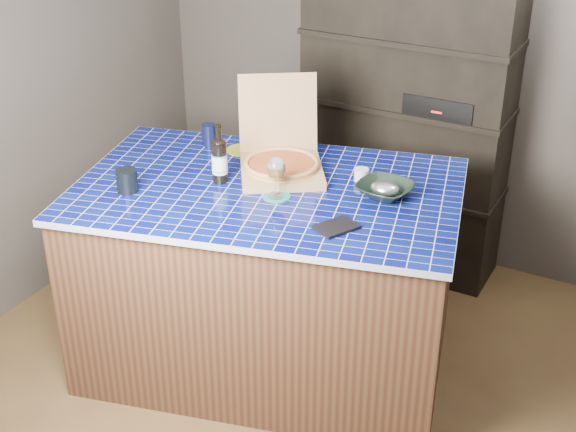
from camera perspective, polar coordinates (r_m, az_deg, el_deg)
The scene contains 14 objects.
room at distance 3.41m, azimuth -0.60°, elevation 3.44°, with size 3.50×3.50×3.50m.
shelving_unit at distance 4.83m, azimuth 8.36°, elevation 6.27°, with size 1.20×0.41×1.80m.
kitchen_island at distance 4.06m, azimuth -1.39°, elevation -4.27°, with size 2.05×1.57×1.00m.
pizza_box at distance 3.93m, azimuth -0.49°, elevation 3.88°, with size 0.59×0.62×0.43m.
mead_bottle at distance 3.84m, azimuth -4.89°, elevation 4.02°, with size 0.08×0.08×0.29m.
teal_trivet at distance 3.71m, azimuth -0.82°, elevation 1.39°, with size 0.13×0.13×0.01m, color #177C77.
wine_glass at distance 3.66m, azimuth -0.84°, elevation 3.28°, with size 0.09×0.09×0.20m.
tumbler at distance 3.82m, azimuth -11.38°, elevation 2.48°, with size 0.10×0.10×0.11m, color black.
dvd_case at distance 3.45m, azimuth 3.47°, elevation -0.79°, with size 0.13×0.18×0.01m, color black.
bowl at distance 3.74m, azimuth 6.90°, elevation 1.86°, with size 0.25×0.25×0.06m, color black.
foil_contents at distance 3.74m, azimuth 6.91°, elevation 1.98°, with size 0.14×0.11×0.06m, color silver.
white_jar at distance 3.88m, azimuth 5.24°, elevation 2.95°, with size 0.07×0.07×0.06m, color silver.
navy_cup at distance 4.29m, azimuth -5.64°, elevation 5.79°, with size 0.07×0.07×0.11m, color black.
green_trivet at distance 4.22m, azimuth -3.30°, elevation 4.72°, with size 0.16×0.16×0.01m, color #979D21.
Camera 1 is at (1.51, -2.71, 2.66)m, focal length 50.00 mm.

